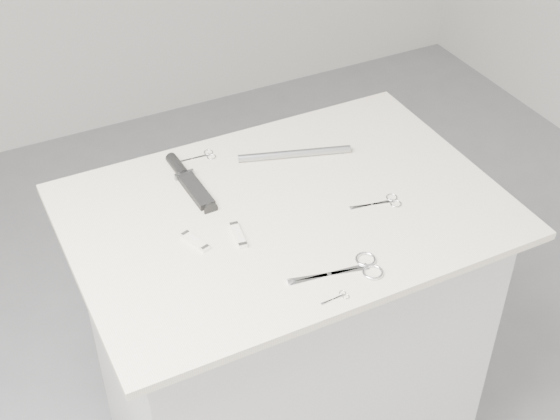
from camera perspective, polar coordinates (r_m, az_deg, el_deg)
name	(u,v)px	position (r m, az deg, el deg)	size (l,w,h in m)	color
plinth	(285,344)	(2.13, 0.40, -9.79)	(0.90, 0.60, 0.90)	silver
display_board	(286,211)	(1.82, 0.46, -0.09)	(1.00, 0.70, 0.02)	beige
large_shears	(355,269)	(1.65, 5.50, -4.30)	(0.20, 0.09, 0.01)	silver
embroidery_scissors_a	(384,202)	(1.84, 7.64, 0.56)	(0.12, 0.06, 0.00)	silver
embroidery_scissors_b	(202,157)	(1.98, -5.76, 3.91)	(0.11, 0.05, 0.00)	silver
tiny_scissors	(338,297)	(1.59, 4.27, -6.39)	(0.06, 0.03, 0.00)	silver
sheathed_knife	(187,179)	(1.90, -6.79, 2.27)	(0.05, 0.23, 0.03)	black
pocket_knife_a	(238,235)	(1.73, -3.07, -1.86)	(0.03, 0.09, 0.01)	white
pocket_knife_b	(195,242)	(1.72, -6.22, -2.32)	(0.04, 0.08, 0.01)	white
metal_rail	(295,154)	(1.97, 1.08, 4.15)	(0.02, 0.02, 0.29)	gray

